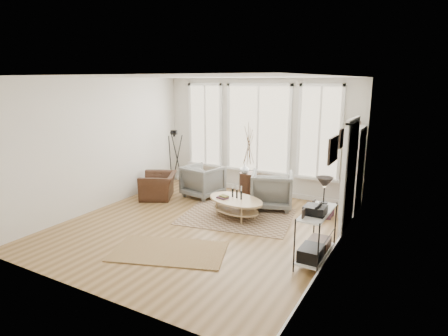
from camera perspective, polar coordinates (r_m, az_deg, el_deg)
The scene contains 17 objects.
room at distance 7.14m, azimuth -3.51°, elevation 1.79°, with size 5.50×5.54×2.90m.
bay_window at distance 9.46m, azimuth 5.21°, elevation 5.69°, with size 4.14×0.12×2.24m.
door at distance 7.32m, azimuth 18.62°, elevation -1.03°, with size 0.09×1.06×2.22m.
bookcase at distance 8.41m, azimuth 19.04°, elevation -0.44°, with size 0.31×0.85×2.06m.
low_shelf at distance 6.20m, azimuth 13.90°, elevation -9.23°, with size 0.38×1.08×1.30m.
wall_art at distance 5.80m, azimuth 16.59°, elevation 3.15°, with size 0.04×0.88×0.44m.
rug_main at distance 8.03m, azimuth 1.96°, elevation -7.42°, with size 2.28×1.71×0.01m, color brown.
rug_runner at distance 6.57m, azimuth -8.38°, elevation -12.40°, with size 1.90×1.05×0.01m, color brown.
coffee_table at distance 7.90m, azimuth 1.73°, elevation -5.35°, with size 1.48×1.16×0.60m.
armchair_left at distance 9.34m, azimuth -3.22°, elevation -1.98°, with size 0.84×0.86×0.79m, color slate.
armchair_right at distance 8.55m, azimuth 7.30°, elevation -3.32°, with size 0.89×0.92×0.84m, color slate.
side_table at distance 9.05m, azimuth 3.74°, elevation 0.64°, with size 0.43×0.43×1.81m.
vase at distance 9.02m, azimuth 3.16°, elevation -0.12°, with size 0.22×0.22×0.23m, color silver.
accent_chair at distance 9.38m, azimuth -9.95°, elevation -2.67°, with size 0.82×0.93×0.61m, color #3D2419.
tripod_camera at distance 10.14m, azimuth -7.49°, elevation 1.02°, with size 0.55×0.55×1.55m.
book_stack_near at distance 8.35m, azimuth 15.46°, elevation -6.56°, with size 0.20×0.25×0.16m, color maroon.
book_stack_far at distance 8.24m, azimuth 15.27°, elevation -6.82°, with size 0.19×0.24×0.16m, color maroon.
Camera 1 is at (3.80, -5.86, 2.83)m, focal length 30.00 mm.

